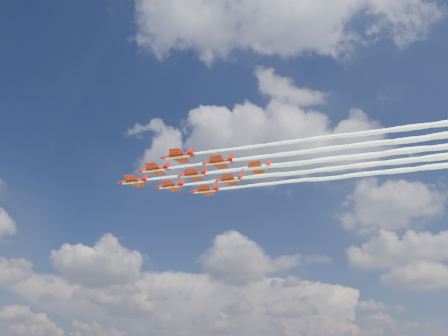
# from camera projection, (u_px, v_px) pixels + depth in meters

# --- Properties ---
(jet_lead) EXTENTS (96.29, 9.51, 2.78)m
(jet_lead) POSITION_uv_depth(u_px,v_px,m) (263.00, 167.00, 136.94)
(jet_lead) COLOR red
(jet_row2_port) EXTENTS (96.29, 9.51, 2.78)m
(jet_row2_port) POSITION_uv_depth(u_px,v_px,m) (294.00, 153.00, 128.49)
(jet_row2_port) COLOR red
(jet_row2_starb) EXTENTS (96.29, 9.51, 2.78)m
(jet_row2_starb) POSITION_uv_depth(u_px,v_px,m) (299.00, 172.00, 140.61)
(jet_row2_starb) COLOR red
(jet_row3_port) EXTENTS (96.29, 9.51, 2.78)m
(jet_row3_port) POSITION_uv_depth(u_px,v_px,m) (330.00, 137.00, 120.03)
(jet_row3_port) COLOR red
(jet_row3_centre) EXTENTS (96.29, 9.51, 2.78)m
(jet_row3_centre) POSITION_uv_depth(u_px,v_px,m) (332.00, 159.00, 132.15)
(jet_row3_centre) COLOR red
(jet_row3_starb) EXTENTS (96.29, 9.51, 2.78)m
(jet_row3_starb) POSITION_uv_depth(u_px,v_px,m) (333.00, 177.00, 144.27)
(jet_row3_starb) COLOR red
(jet_row4_port) EXTENTS (96.29, 9.51, 2.78)m
(jet_row4_port) POSITION_uv_depth(u_px,v_px,m) (368.00, 144.00, 123.70)
(jet_row4_port) COLOR red
(jet_row4_starb) EXTENTS (96.29, 9.51, 2.78)m
(jet_row4_starb) POSITION_uv_depth(u_px,v_px,m) (367.00, 165.00, 135.81)
(jet_row4_starb) COLOR red
(jet_tail) EXTENTS (96.29, 9.51, 2.78)m
(jet_tail) POSITION_uv_depth(u_px,v_px,m) (405.00, 151.00, 127.36)
(jet_tail) COLOR red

